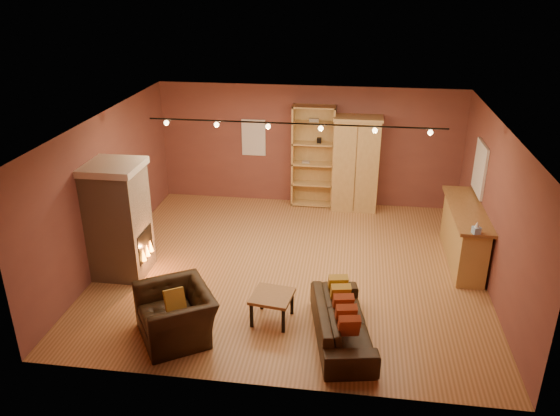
# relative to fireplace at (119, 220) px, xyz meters

# --- Properties ---
(floor) EXTENTS (7.00, 7.00, 0.00)m
(floor) POSITION_rel_fireplace_xyz_m (3.04, 0.60, -1.06)
(floor) COLOR #9A6336
(floor) RESTS_ON ground
(ceiling) EXTENTS (7.00, 7.00, 0.00)m
(ceiling) POSITION_rel_fireplace_xyz_m (3.04, 0.60, 1.74)
(ceiling) COLOR brown
(ceiling) RESTS_ON back_wall
(back_wall) EXTENTS (7.00, 0.02, 2.80)m
(back_wall) POSITION_rel_fireplace_xyz_m (3.04, 3.85, 0.34)
(back_wall) COLOR brown
(back_wall) RESTS_ON floor
(left_wall) EXTENTS (0.02, 6.50, 2.80)m
(left_wall) POSITION_rel_fireplace_xyz_m (-0.46, 0.60, 0.34)
(left_wall) COLOR brown
(left_wall) RESTS_ON floor
(right_wall) EXTENTS (0.02, 6.50, 2.80)m
(right_wall) POSITION_rel_fireplace_xyz_m (6.54, 0.60, 0.34)
(right_wall) COLOR brown
(right_wall) RESTS_ON floor
(fireplace) EXTENTS (1.01, 0.98, 2.12)m
(fireplace) POSITION_rel_fireplace_xyz_m (0.00, 0.00, 0.00)
(fireplace) COLOR tan
(fireplace) RESTS_ON floor
(back_window) EXTENTS (0.56, 0.04, 0.86)m
(back_window) POSITION_rel_fireplace_xyz_m (1.74, 3.83, 0.49)
(back_window) COLOR white
(back_window) RESTS_ON back_wall
(bookcase) EXTENTS (0.98, 0.38, 2.39)m
(bookcase) POSITION_rel_fireplace_xyz_m (3.16, 3.72, 0.15)
(bookcase) COLOR tan
(bookcase) RESTS_ON floor
(armoire) EXTENTS (1.08, 0.62, 2.20)m
(armoire) POSITION_rel_fireplace_xyz_m (4.15, 3.57, 0.05)
(armoire) COLOR tan
(armoire) RESTS_ON floor
(bar_counter) EXTENTS (0.61, 2.29, 1.09)m
(bar_counter) POSITION_rel_fireplace_xyz_m (6.24, 1.33, -0.50)
(bar_counter) COLOR tan
(bar_counter) RESTS_ON floor
(tissue_box) EXTENTS (0.17, 0.17, 0.23)m
(tissue_box) POSITION_rel_fireplace_xyz_m (6.19, 0.24, 0.12)
(tissue_box) COLOR #8BB3DE
(tissue_box) RESTS_ON bar_counter
(right_window) EXTENTS (0.05, 0.90, 1.00)m
(right_window) POSITION_rel_fireplace_xyz_m (6.51, 2.00, 0.59)
(right_window) COLOR white
(right_window) RESTS_ON right_wall
(loveseat) EXTENTS (0.92, 2.03, 0.80)m
(loveseat) POSITION_rel_fireplace_xyz_m (4.05, -1.46, -0.66)
(loveseat) COLOR black
(loveseat) RESTS_ON floor
(armchair) EXTENTS (1.29, 1.41, 1.03)m
(armchair) POSITION_rel_fireplace_xyz_m (1.56, -1.74, -0.54)
(armchair) COLOR black
(armchair) RESTS_ON floor
(coffee_table) EXTENTS (0.70, 0.70, 0.47)m
(coffee_table) POSITION_rel_fireplace_xyz_m (2.94, -1.14, -0.66)
(coffee_table) COLOR olive
(coffee_table) RESTS_ON floor
(track_rail) EXTENTS (5.20, 0.09, 0.13)m
(track_rail) POSITION_rel_fireplace_xyz_m (3.04, 0.80, 1.63)
(track_rail) COLOR black
(track_rail) RESTS_ON ceiling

